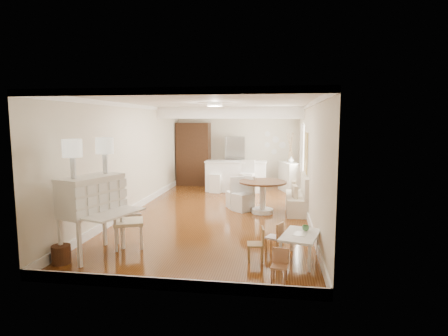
% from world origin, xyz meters
% --- Properties ---
extents(room, '(9.00, 9.04, 2.82)m').
position_xyz_m(room, '(0.04, 0.32, 1.98)').
color(room, brown).
rests_on(room, ground).
extents(secretary_bureau, '(1.42, 1.43, 1.42)m').
position_xyz_m(secretary_bureau, '(-1.70, -3.33, 0.71)').
color(secretary_bureau, white).
rests_on(secretary_bureau, ground).
extents(gustavian_armchair, '(0.74, 0.74, 1.00)m').
position_xyz_m(gustavian_armchair, '(-1.26, -2.80, 0.50)').
color(gustavian_armchair, white).
rests_on(gustavian_armchair, ground).
extents(wicker_basket, '(0.31, 0.31, 0.31)m').
position_xyz_m(wicker_basket, '(-2.05, -3.76, 0.15)').
color(wicker_basket, '#4E2B18').
rests_on(wicker_basket, ground).
extents(kids_table, '(0.78, 1.04, 0.47)m').
position_xyz_m(kids_table, '(1.90, -3.06, 0.23)').
color(kids_table, white).
rests_on(kids_table, ground).
extents(kids_chair_a, '(0.32, 0.32, 0.59)m').
position_xyz_m(kids_chair_a, '(1.15, -3.16, 0.29)').
color(kids_chair_a, '#9B7646').
rests_on(kids_chair_a, ground).
extents(kids_chair_b, '(0.36, 0.36, 0.56)m').
position_xyz_m(kids_chair_b, '(1.46, -2.68, 0.28)').
color(kids_chair_b, tan).
rests_on(kids_chair_b, ground).
extents(kids_chair_c, '(0.27, 0.27, 0.50)m').
position_xyz_m(kids_chair_c, '(1.55, -3.98, 0.25)').
color(kids_chair_c, '#A9714D').
rests_on(kids_chair_c, ground).
extents(banquette, '(0.52, 1.60, 0.98)m').
position_xyz_m(banquette, '(1.99, 0.50, 0.49)').
color(banquette, silver).
rests_on(banquette, ground).
extents(dining_table, '(1.62, 1.62, 0.83)m').
position_xyz_m(dining_table, '(1.13, 0.20, 0.42)').
color(dining_table, '#4C2B18').
rests_on(dining_table, ground).
extents(slip_chair_near, '(0.63, 0.63, 0.92)m').
position_xyz_m(slip_chair_near, '(0.60, 0.36, 0.46)').
color(slip_chair_near, silver).
rests_on(slip_chair_near, ground).
extents(slip_chair_far, '(0.57, 0.57, 0.89)m').
position_xyz_m(slip_chair_far, '(0.37, 0.67, 0.44)').
color(slip_chair_far, silver).
rests_on(slip_chair_far, ground).
extents(breakfast_counter, '(2.05, 0.65, 1.03)m').
position_xyz_m(breakfast_counter, '(0.10, 3.10, 0.52)').
color(breakfast_counter, white).
rests_on(breakfast_counter, ground).
extents(bar_stool_left, '(0.47, 0.47, 0.99)m').
position_xyz_m(bar_stool_left, '(-0.52, 2.83, 0.49)').
color(bar_stool_left, white).
rests_on(bar_stool_left, ground).
extents(bar_stool_right, '(0.50, 0.50, 1.10)m').
position_xyz_m(bar_stool_right, '(0.51, 2.61, 0.55)').
color(bar_stool_right, silver).
rests_on(bar_stool_right, ground).
extents(pantry_cabinet, '(1.20, 0.60, 2.30)m').
position_xyz_m(pantry_cabinet, '(-1.60, 4.18, 1.15)').
color(pantry_cabinet, '#381E11').
rests_on(pantry_cabinet, ground).
extents(fridge, '(0.75, 0.65, 1.80)m').
position_xyz_m(fridge, '(0.30, 4.15, 0.90)').
color(fridge, silver).
rests_on(fridge, ground).
extents(sideboard, '(0.79, 1.13, 0.99)m').
position_xyz_m(sideboard, '(1.91, 3.35, 0.49)').
color(sideboard, beige).
rests_on(sideboard, ground).
extents(pencil_cup, '(0.12, 0.12, 0.10)m').
position_xyz_m(pencil_cup, '(2.00, -2.85, 0.51)').
color(pencil_cup, '#5C9F64').
rests_on(pencil_cup, kids_table).
extents(branch_vase, '(0.23, 0.23, 0.20)m').
position_xyz_m(branch_vase, '(1.94, 3.32, 1.08)').
color(branch_vase, silver).
rests_on(branch_vase, sideboard).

